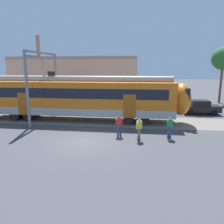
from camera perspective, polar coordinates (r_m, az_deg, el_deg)
name	(u,v)px	position (r m, az deg, el deg)	size (l,w,h in m)	color
ground_plane	(85,142)	(15.64, -7.17, -7.66)	(160.00, 160.00, 0.00)	#424247
pedestrian_red	(119,123)	(16.48, 1.91, -2.96)	(0.55, 0.63, 1.67)	navy
pedestrian_yellow	(139,127)	(15.63, 7.08, -3.96)	(0.50, 0.71, 1.67)	#6B6051
pedestrian_green	(170,126)	(16.45, 14.83, -3.47)	(0.54, 0.68, 1.67)	navy
parked_car_black	(201,107)	(26.08, 22.12, 1.20)	(4.07, 1.89, 1.54)	black
catenary_gantry	(43,76)	(22.49, -17.58, 9.03)	(0.24, 6.64, 6.53)	gray
background_building	(75,82)	(29.87, -9.59, 7.84)	(16.35, 5.00, 9.20)	#B2A899
street_tree_right	(223,59)	(35.03, 27.05, 12.26)	(3.18, 3.18, 7.88)	brown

